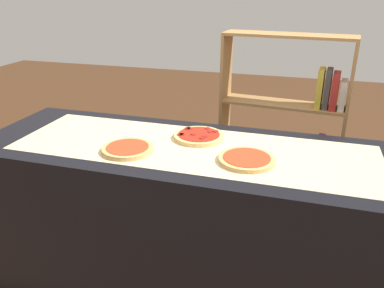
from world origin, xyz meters
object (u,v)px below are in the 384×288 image
(pizza_plain_2, at_px, (247,159))
(bookshelf, at_px, (296,139))
(pizza_plain_0, at_px, (128,149))
(pizza_pepperoni_1, at_px, (199,136))

(pizza_plain_2, xyz_separation_m, bookshelf, (0.20, 1.01, -0.27))
(pizza_plain_0, distance_m, pizza_plain_2, 0.58)
(pizza_pepperoni_1, bearing_deg, bookshelf, 58.41)
(pizza_plain_0, relative_size, pizza_plain_2, 0.96)
(pizza_plain_0, bearing_deg, pizza_pepperoni_1, 42.33)
(pizza_pepperoni_1, height_order, bookshelf, bookshelf)
(pizza_plain_0, height_order, pizza_plain_2, pizza_plain_0)
(pizza_pepperoni_1, xyz_separation_m, bookshelf, (0.49, 0.79, -0.27))
(pizza_plain_2, bearing_deg, pizza_pepperoni_1, 143.57)
(pizza_pepperoni_1, xyz_separation_m, pizza_plain_2, (0.29, -0.21, -0.00))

